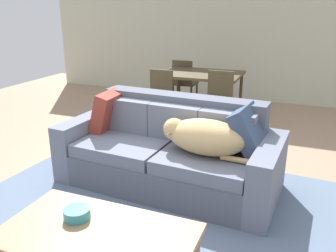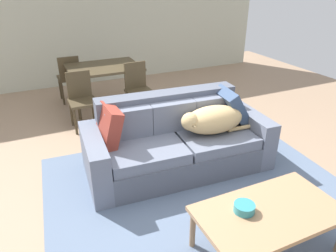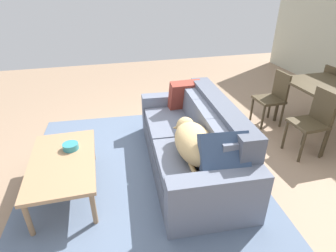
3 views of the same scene
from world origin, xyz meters
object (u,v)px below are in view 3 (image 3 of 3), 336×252
(dining_chair_far_left, at_px, (334,89))
(throw_pillow_by_right_arm, at_px, (224,157))
(dog_on_left_cushion, at_px, (193,141))
(throw_pillow_by_left_arm, at_px, (185,96))
(dining_table, at_px, (330,91))
(couch, at_px, (194,144))
(bowl_on_coffee_table, at_px, (71,146))
(dining_chair_near_left, at_px, (273,96))
(dining_chair_near_right, at_px, (313,120))
(coffee_table, at_px, (63,163))

(dining_chair_far_left, bearing_deg, throw_pillow_by_right_arm, 119.84)
(dog_on_left_cushion, xyz_separation_m, throw_pillow_by_left_arm, (-1.17, 0.27, 0.03))
(throw_pillow_by_left_arm, xyz_separation_m, dining_table, (0.48, 2.05, 0.04))
(couch, relative_size, bowl_on_coffee_table, 12.86)
(dog_on_left_cushion, height_order, dining_chair_near_left, dining_chair_near_left)
(couch, relative_size, dining_chair_near_right, 2.48)
(couch, bearing_deg, throw_pillow_by_right_arm, 4.08)
(couch, distance_m, coffee_table, 1.54)
(throw_pillow_by_left_arm, relative_size, coffee_table, 0.36)
(throw_pillow_by_left_arm, xyz_separation_m, throw_pillow_by_right_arm, (1.57, -0.11, 0.01))
(dog_on_left_cushion, bearing_deg, dining_table, 110.49)
(dog_on_left_cushion, bearing_deg, coffee_table, -97.58)
(dining_table, xyz_separation_m, dining_chair_near_left, (-0.51, -0.55, -0.22))
(throw_pillow_by_right_arm, bearing_deg, bowl_on_coffee_table, -121.09)
(dog_on_left_cushion, bearing_deg, dining_chair_near_right, 103.23)
(throw_pillow_by_left_arm, height_order, dining_chair_near_left, throw_pillow_by_left_arm)
(dining_table, bearing_deg, bowl_on_coffee_table, -86.58)
(couch, distance_m, dining_table, 2.21)
(dining_chair_near_left, height_order, dining_chair_far_left, dining_chair_far_left)
(dining_table, relative_size, dining_chair_far_left, 1.37)
(dog_on_left_cushion, bearing_deg, dining_chair_near_left, 127.94)
(dog_on_left_cushion, bearing_deg, bowl_on_coffee_table, -106.46)
(bowl_on_coffee_table, relative_size, dining_table, 0.15)
(dog_on_left_cushion, xyz_separation_m, throw_pillow_by_right_arm, (0.40, 0.17, 0.04))
(dining_table, relative_size, dining_chair_near_right, 1.32)
(dog_on_left_cushion, height_order, dining_table, dog_on_left_cushion)
(throw_pillow_by_right_arm, xyz_separation_m, bowl_on_coffee_table, (-0.88, -1.46, -0.20))
(dining_chair_near_left, bearing_deg, coffee_table, -73.98)
(couch, xyz_separation_m, dining_chair_near_left, (-0.81, 1.61, 0.15))
(throw_pillow_by_left_arm, height_order, dining_table, throw_pillow_by_left_arm)
(throw_pillow_by_right_arm, distance_m, dining_chair_near_right, 1.75)
(dining_table, xyz_separation_m, dining_chair_near_right, (0.40, -0.55, -0.19))
(dining_table, distance_m, dining_chair_near_left, 0.78)
(dining_chair_far_left, bearing_deg, couch, 106.09)
(coffee_table, height_order, dining_table, dining_table)
(bowl_on_coffee_table, xyz_separation_m, dining_table, (-0.22, 3.62, 0.23))
(throw_pillow_by_right_arm, xyz_separation_m, dining_chair_near_left, (-1.60, 1.61, -0.18))
(throw_pillow_by_left_arm, xyz_separation_m, dining_chair_far_left, (-0.03, 2.66, -0.16))
(dining_chair_near_left, distance_m, dining_chair_far_left, 1.16)
(couch, distance_m, dog_on_left_cushion, 0.51)
(dog_on_left_cushion, distance_m, bowl_on_coffee_table, 1.39)
(dining_table, xyz_separation_m, dining_chair_far_left, (-0.50, 0.61, -0.20))
(throw_pillow_by_left_arm, relative_size, bowl_on_coffee_table, 2.53)
(throw_pillow_by_right_arm, bearing_deg, dining_chair_near_left, 134.90)
(coffee_table, xyz_separation_m, dining_chair_near_left, (-0.92, 3.15, 0.09))
(throw_pillow_by_right_arm, height_order, dining_chair_near_right, dining_chair_near_right)
(throw_pillow_by_right_arm, xyz_separation_m, dining_chair_far_left, (-1.60, 2.76, -0.17))
(throw_pillow_by_right_arm, relative_size, dining_table, 0.39)
(throw_pillow_by_left_arm, bearing_deg, throw_pillow_by_right_arm, -3.85)
(dining_chair_near_left, bearing_deg, couch, -63.56)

